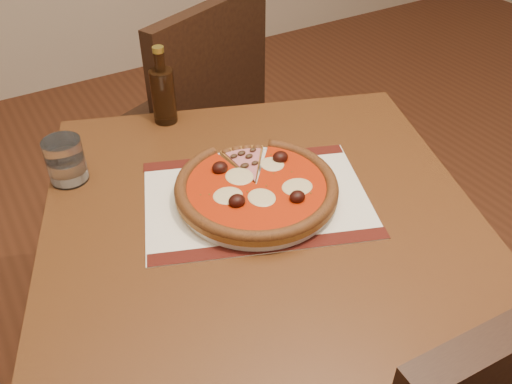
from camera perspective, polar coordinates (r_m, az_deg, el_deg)
table at (r=1.08m, az=0.55°, el=-6.04°), size 1.03×1.03×0.75m
chair_far at (r=1.66m, az=-7.27°, el=6.53°), size 0.59×0.59×0.94m
placemat at (r=1.04m, az=0.05°, el=-0.65°), size 0.50×0.44×0.00m
plate at (r=1.03m, az=0.05°, el=-0.22°), size 0.30×0.30×0.02m
pizza at (r=1.02m, az=0.05°, el=0.64°), size 0.31×0.31×0.04m
ham_slice at (r=1.09m, az=-0.26°, el=3.23°), size 0.09×0.13×0.02m
water_glass at (r=1.13m, az=-19.42°, el=3.14°), size 0.08×0.08×0.09m
bottle at (r=1.26m, az=-9.75°, el=10.21°), size 0.05×0.05×0.18m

